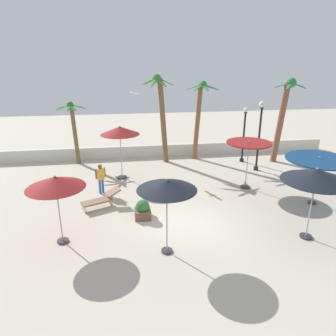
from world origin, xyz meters
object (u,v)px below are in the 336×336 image
object	(u,v)px
patio_umbrella_2	(319,161)
guest_0	(101,176)
patio_umbrella_3	(55,183)
planter	(143,210)
patio_umbrella_0	(167,186)
palm_tree_3	(161,110)
patio_umbrella_5	(120,131)
lamp_post_0	(244,132)
palm_tree_0	(199,111)
patio_umbrella_1	(249,146)
lounge_chair_0	(101,199)
palm_tree_1	(73,124)
lamp_post_1	(260,128)
palm_tree_2	(283,112)
patio_umbrella_4	(316,175)
seagull_0	(135,93)

from	to	relation	value
patio_umbrella_2	guest_0	world-z (taller)	patio_umbrella_2
patio_umbrella_3	planter	distance (m)	4.05
patio_umbrella_0	palm_tree_3	xyz separation A→B (m)	(1.12, 10.30, 0.85)
patio_umbrella_5	planter	xyz separation A→B (m)	(0.86, -4.98, -2.41)
palm_tree_3	lamp_post_0	world-z (taller)	palm_tree_3
patio_umbrella_5	palm_tree_0	world-z (taller)	palm_tree_0
patio_umbrella_1	lounge_chair_0	xyz separation A→B (m)	(-7.58, -1.24, -1.93)
palm_tree_1	patio_umbrella_1	bearing A→B (deg)	-30.14
patio_umbrella_1	guest_0	xyz separation A→B (m)	(-7.67, 0.38, -1.39)
patio_umbrella_0	lamp_post_0	bearing A→B (deg)	55.77
lamp_post_1	patio_umbrella_2	bearing A→B (deg)	-81.11
patio_umbrella_5	lounge_chair_0	distance (m)	4.48
patio_umbrella_3	palm_tree_2	distance (m)	15.18
lamp_post_0	lamp_post_1	distance (m)	1.87
patio_umbrella_3	palm_tree_1	bearing A→B (deg)	93.88
patio_umbrella_1	patio_umbrella_5	xyz separation A→B (m)	(-6.60, 2.42, 0.46)
palm_tree_2	lamp_post_0	size ratio (longest dim) A/B	1.51
palm_tree_0	palm_tree_1	bearing A→B (deg)	179.52
patio_umbrella_4	patio_umbrella_0	bearing A→B (deg)	-178.36
patio_umbrella_0	palm_tree_2	world-z (taller)	palm_tree_2
palm_tree_1	lamp_post_1	world-z (taller)	lamp_post_1
lamp_post_1	patio_umbrella_3	bearing A→B (deg)	-148.15
lamp_post_1	planter	world-z (taller)	lamp_post_1
patio_umbrella_2	patio_umbrella_4	distance (m)	3.42
palm_tree_1	patio_umbrella_0	bearing A→B (deg)	-67.31
patio_umbrella_3	patio_umbrella_4	bearing A→B (deg)	-6.39
patio_umbrella_0	guest_0	distance (m)	6.41
patio_umbrella_1	seagull_0	size ratio (longest dim) A/B	2.07
lounge_chair_0	guest_0	size ratio (longest dim) A/B	1.21
palm_tree_0	lamp_post_0	bearing A→B (deg)	-22.44
palm_tree_2	patio_umbrella_0	bearing A→B (deg)	-133.88
lamp_post_0	guest_0	xyz separation A→B (m)	(-9.12, -3.94, -1.12)
patio_umbrella_2	patio_umbrella_5	world-z (taller)	patio_umbrella_5
patio_umbrella_4	palm_tree_3	distance (m)	11.10
patio_umbrella_5	planter	world-z (taller)	patio_umbrella_5
palm_tree_1	lamp_post_0	xyz separation A→B (m)	(11.00, -1.22, -0.56)
palm_tree_2	guest_0	bearing A→B (deg)	-162.24
lounge_chair_0	guest_0	bearing A→B (deg)	93.09
patio_umbrella_0	seagull_0	distance (m)	9.53
palm_tree_0	palm_tree_3	distance (m)	2.63
palm_tree_0	seagull_0	bearing A→B (deg)	-161.86
palm_tree_0	palm_tree_2	distance (m)	5.42
patio_umbrella_1	palm_tree_1	size ratio (longest dim) A/B	0.64
patio_umbrella_2	palm_tree_3	bearing A→B (deg)	130.93
patio_umbrella_1	patio_umbrella_4	distance (m)	5.10
patio_umbrella_5	palm_tree_2	distance (m)	10.65
patio_umbrella_3	lounge_chair_0	size ratio (longest dim) A/B	1.44
palm_tree_2	planter	world-z (taller)	palm_tree_2
palm_tree_0	guest_0	world-z (taller)	palm_tree_0
palm_tree_0	lamp_post_1	size ratio (longest dim) A/B	1.23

